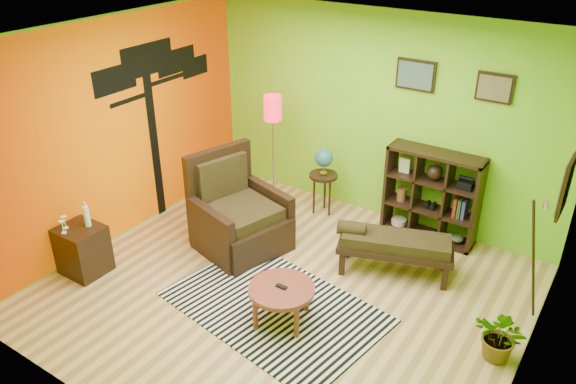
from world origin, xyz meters
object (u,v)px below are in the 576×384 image
Objects in this scene: armchair at (238,219)px; potted_plant at (501,341)px; floor_lamp at (273,118)px; cube_shelf at (433,196)px; bench at (392,244)px; globe_table at (324,165)px; coffee_table at (282,292)px; side_cabinet at (83,249)px.

potted_plant is (3.35, -0.23, -0.16)m from armchair.
floor_lamp is 1.39× the size of cube_shelf.
cube_shelf is (2.16, 0.46, -0.75)m from floor_lamp.
bench is 1.66m from potted_plant.
potted_plant is (3.54, -1.31, -1.14)m from floor_lamp.
globe_table is (0.48, 1.32, 0.36)m from armchair.
bench is at bearing 67.75° from coffee_table.
globe_table is at bearing -172.05° from cube_shelf.
armchair reaches higher than potted_plant.
potted_plant is at bearing -51.82° from cube_shelf.
potted_plant is at bearing 15.42° from side_cabinet.
armchair is at bearing 176.02° from potted_plant.
coffee_table is at bearing -161.47° from potted_plant.
floor_lamp is at bearing 126.69° from coffee_table.
armchair is 1.03× the size of cube_shelf.
bench reaches higher than coffee_table.
globe_table is (1.63, 2.80, 0.43)m from side_cabinet.
cube_shelf is at bearing 74.75° from coffee_table.
armchair is 1.45m from globe_table.
cube_shelf reaches higher than bench.
cube_shelf is 0.85× the size of bench.
cube_shelf is at bearing 7.95° from globe_table.
coffee_table is at bearing -69.94° from globe_table.
bench is at bearing -94.59° from cube_shelf.
coffee_table is 0.41× the size of floor_lamp.
globe_table is at bearing 20.37° from floor_lamp.
floor_lamp is 3.10× the size of potted_plant.
floor_lamp reaches higher than bench.
cube_shelf is at bearing 37.92° from armchair.
armchair is at bearing -109.80° from globe_table.
side_cabinet is 4.34m from cube_shelf.
bench reaches higher than potted_plant.
globe_table is at bearing 59.82° from side_cabinet.
armchair is 0.74× the size of floor_lamp.
cube_shelf is at bearing 43.97° from side_cabinet.
globe_table is at bearing 151.58° from potted_plant.
armchair is 1.27× the size of globe_table.
floor_lamp is 1.72× the size of globe_table.
cube_shelf reaches higher than potted_plant.
globe_table reaches higher than coffee_table.
potted_plant is (1.47, -0.75, -0.18)m from bench.
armchair is 0.87× the size of bench.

